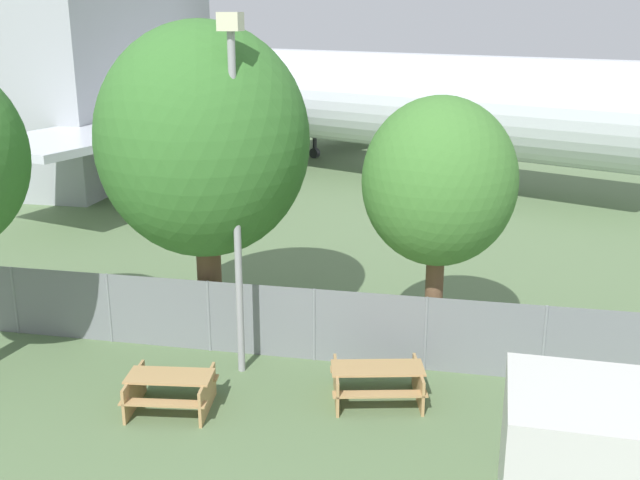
{
  "coord_description": "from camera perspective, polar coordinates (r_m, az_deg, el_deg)",
  "views": [
    {
      "loc": [
        3.33,
        -5.97,
        7.7
      ],
      "look_at": [
        -0.48,
        12.55,
        2.0
      ],
      "focal_mm": 42.0,
      "sensor_mm": 36.0,
      "label": 1
    }
  ],
  "objects": [
    {
      "name": "perimeter_fence",
      "position": [
        17.28,
        -0.45,
        -6.48
      ],
      "size": [
        56.07,
        0.07,
        1.76
      ],
      "color": "gray",
      "rests_on": "ground"
    },
    {
      "name": "airplane",
      "position": [
        38.89,
        -1.27,
        11.02
      ],
      "size": [
        40.96,
        33.02,
        12.58
      ],
      "rotation": [
        0.0,
        0.0,
        -0.42
      ],
      "color": "silver",
      "rests_on": "ground"
    },
    {
      "name": "portable_cabin",
      "position": [
        12.57,
        22.21,
        -15.86
      ],
      "size": [
        3.65,
        2.46,
        2.36
      ],
      "rotation": [
        0.0,
        0.0,
        -0.03
      ],
      "color": "silver",
      "rests_on": "ground"
    },
    {
      "name": "picnic_bench_near_cabin",
      "position": [
        15.7,
        -11.34,
        -11.0
      ],
      "size": [
        1.88,
        1.61,
        0.76
      ],
      "rotation": [
        0.0,
        0.0,
        0.13
      ],
      "color": "tan",
      "rests_on": "ground"
    },
    {
      "name": "picnic_bench_open_grass",
      "position": [
        15.76,
        4.39,
        -10.54
      ],
      "size": [
        2.17,
        1.79,
        0.76
      ],
      "rotation": [
        0.0,
        0.0,
        0.23
      ],
      "color": "tan",
      "rests_on": "ground"
    },
    {
      "name": "tree_left_of_cabin",
      "position": [
        16.38,
        9.06,
        4.32
      ],
      "size": [
        3.35,
        3.35,
        6.1
      ],
      "color": "brown",
      "rests_on": "ground"
    },
    {
      "name": "tree_behind_benches",
      "position": [
        17.47,
        -8.88,
        7.42
      ],
      "size": [
        4.9,
        4.9,
        7.64
      ],
      "color": "brown",
      "rests_on": "ground"
    },
    {
      "name": "light_mast",
      "position": [
        15.72,
        -6.49,
        5.82
      ],
      "size": [
        0.44,
        0.44,
        7.76
      ],
      "color": "#99999E",
      "rests_on": "ground"
    }
  ]
}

